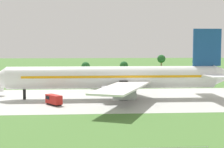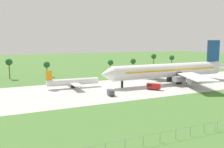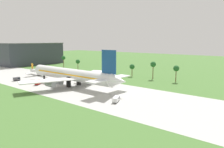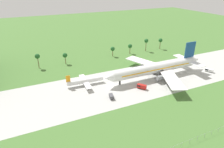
% 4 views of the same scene
% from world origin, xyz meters
% --- Properties ---
extents(ground_plane, '(600.00, 600.00, 0.00)m').
position_xyz_m(ground_plane, '(0.00, 0.00, 0.00)').
color(ground_plane, '#477233').
extents(taxiway_strip, '(320.00, 44.00, 0.02)m').
position_xyz_m(taxiway_strip, '(0.00, 0.00, 0.01)').
color(taxiway_strip, '#B2B2AD').
rests_on(taxiway_strip, ground_plane).
extents(jet_airliner, '(74.23, 59.00, 20.64)m').
position_xyz_m(jet_airliner, '(32.54, 0.56, 6.22)').
color(jet_airliner, white).
rests_on(jet_airliner, ground_plane).
extents(baggage_tug, '(4.88, 5.58, 2.71)m').
position_xyz_m(baggage_tug, '(14.56, -9.35, 1.45)').
color(baggage_tug, black).
rests_on(baggage_tug, ground_plane).
extents(palm_tree_row, '(112.23, 3.60, 11.46)m').
position_xyz_m(palm_tree_row, '(22.49, 48.65, 7.72)').
color(palm_tree_row, brown).
rests_on(palm_tree_row, ground_plane).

